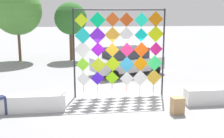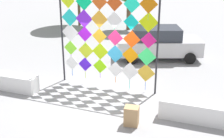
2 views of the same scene
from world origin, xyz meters
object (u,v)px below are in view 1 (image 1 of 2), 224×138
object	(u,v)px
parked_car	(127,61)
kite_display_rack	(120,47)
tree_palm_like	(18,10)
tree_broadleaf	(70,20)
cardboard_box_large	(177,106)

from	to	relation	value
parked_car	kite_display_rack	bearing A→B (deg)	-104.32
kite_display_rack	tree_palm_like	size ratio (longest dim) A/B	0.72
kite_display_rack	tree_broadleaf	size ratio (longest dim) A/B	0.90
tree_broadleaf	tree_palm_like	xyz separation A→B (m)	(-3.80, 0.21, 0.72)
parked_car	cardboard_box_large	distance (m)	6.74
cardboard_box_large	tree_broadleaf	bearing A→B (deg)	107.83
tree_palm_like	parked_car	bearing A→B (deg)	-39.30
kite_display_rack	cardboard_box_large	bearing A→B (deg)	-55.34
kite_display_rack	parked_car	world-z (taller)	kite_display_rack
kite_display_rack	tree_broadleaf	xyz separation A→B (m)	(-2.24, 9.83, 0.90)
tree_broadleaf	kite_display_rack	bearing A→B (deg)	-77.14
parked_car	tree_palm_like	xyz separation A→B (m)	(-7.12, 5.83, 2.96)
kite_display_rack	parked_car	bearing A→B (deg)	75.68
cardboard_box_large	tree_palm_like	distance (m)	15.13
kite_display_rack	parked_car	size ratio (longest dim) A/B	0.88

